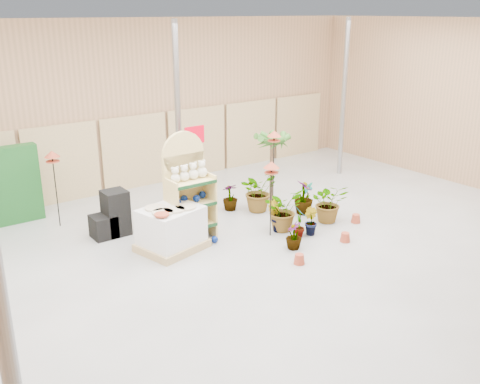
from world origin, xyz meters
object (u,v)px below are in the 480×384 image
object	(u,v)px
pallet_stack	(171,229)
bird_table_front	(271,167)
display_shelf	(187,190)
potted_plant_2	(283,209)

from	to	relation	value
pallet_stack	bird_table_front	distance (m)	2.44
display_shelf	bird_table_front	bearing A→B (deg)	-33.88
bird_table_front	potted_plant_2	size ratio (longest dim) A/B	1.73
pallet_stack	bird_table_front	bearing A→B (deg)	-30.63
bird_table_front	potted_plant_2	xyz separation A→B (m)	(0.43, 0.09, -1.07)
bird_table_front	potted_plant_2	world-z (taller)	bird_table_front
pallet_stack	bird_table_front	xyz separation A→B (m)	(2.08, -0.66, 1.10)
bird_table_front	pallet_stack	bearing A→B (deg)	162.47
display_shelf	potted_plant_2	world-z (taller)	display_shelf
display_shelf	bird_table_front	world-z (taller)	display_shelf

